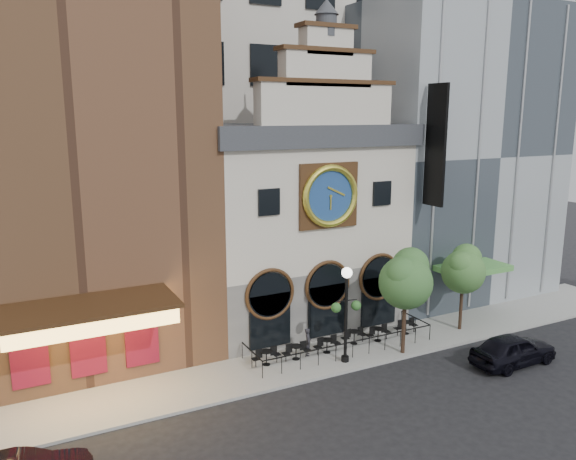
{
  "coord_description": "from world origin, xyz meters",
  "views": [
    {
      "loc": [
        -15.82,
        -22.18,
        12.94
      ],
      "look_at": [
        -1.44,
        6.0,
        6.38
      ],
      "focal_mm": 35.0,
      "sensor_mm": 36.0,
      "label": 1
    }
  ],
  "objects_px": {
    "lamppost": "(346,304)",
    "tree_left": "(406,278)",
    "bistro_3": "(354,336)",
    "car_right": "(513,349)",
    "tree_right": "(464,268)",
    "bistro_4": "(378,333)",
    "bistro_1": "(296,351)",
    "bistro_2": "(327,345)",
    "bistro_5": "(406,326)",
    "pedestrian": "(308,342)",
    "bistro_0": "(266,356)"
  },
  "relations": [
    {
      "from": "bistro_5",
      "to": "pedestrian",
      "type": "bearing_deg",
      "value": 179.73
    },
    {
      "from": "bistro_4",
      "to": "bistro_1",
      "type": "bearing_deg",
      "value": -179.56
    },
    {
      "from": "tree_right",
      "to": "bistro_4",
      "type": "bearing_deg",
      "value": 172.77
    },
    {
      "from": "bistro_5",
      "to": "tree_left",
      "type": "height_order",
      "value": "tree_left"
    },
    {
      "from": "bistro_0",
      "to": "bistro_3",
      "type": "bearing_deg",
      "value": 2.17
    },
    {
      "from": "bistro_5",
      "to": "bistro_3",
      "type": "bearing_deg",
      "value": 177.5
    },
    {
      "from": "bistro_5",
      "to": "tree_left",
      "type": "distance_m",
      "value": 4.63
    },
    {
      "from": "bistro_3",
      "to": "car_right",
      "type": "relative_size",
      "value": 0.32
    },
    {
      "from": "lamppost",
      "to": "bistro_1",
      "type": "bearing_deg",
      "value": 157.52
    },
    {
      "from": "lamppost",
      "to": "tree_right",
      "type": "relative_size",
      "value": 0.99
    },
    {
      "from": "bistro_1",
      "to": "pedestrian",
      "type": "xyz_separation_m",
      "value": [
        0.83,
        0.19,
        0.29
      ]
    },
    {
      "from": "bistro_2",
      "to": "lamppost",
      "type": "height_order",
      "value": "lamppost"
    },
    {
      "from": "bistro_1",
      "to": "car_right",
      "type": "height_order",
      "value": "car_right"
    },
    {
      "from": "bistro_4",
      "to": "lamppost",
      "type": "xyz_separation_m",
      "value": [
        -3.16,
        -1.43,
        2.71
      ]
    },
    {
      "from": "lamppost",
      "to": "bistro_4",
      "type": "bearing_deg",
      "value": 34.23
    },
    {
      "from": "bistro_1",
      "to": "bistro_3",
      "type": "xyz_separation_m",
      "value": [
        3.89,
        0.32,
        0.0
      ]
    },
    {
      "from": "tree_left",
      "to": "tree_right",
      "type": "height_order",
      "value": "tree_left"
    },
    {
      "from": "bistro_1",
      "to": "lamppost",
      "type": "relative_size",
      "value": 0.31
    },
    {
      "from": "bistro_3",
      "to": "lamppost",
      "type": "bearing_deg",
      "value": -134.86
    },
    {
      "from": "bistro_4",
      "to": "pedestrian",
      "type": "distance_m",
      "value": 4.54
    },
    {
      "from": "tree_left",
      "to": "bistro_2",
      "type": "bearing_deg",
      "value": 153.98
    },
    {
      "from": "tree_left",
      "to": "tree_right",
      "type": "distance_m",
      "value": 5.41
    },
    {
      "from": "bistro_1",
      "to": "car_right",
      "type": "distance_m",
      "value": 11.41
    },
    {
      "from": "bistro_3",
      "to": "pedestrian",
      "type": "height_order",
      "value": "pedestrian"
    },
    {
      "from": "tree_left",
      "to": "bistro_0",
      "type": "bearing_deg",
      "value": 165.08
    },
    {
      "from": "bistro_5",
      "to": "car_right",
      "type": "distance_m",
      "value": 6.17
    },
    {
      "from": "bistro_0",
      "to": "pedestrian",
      "type": "distance_m",
      "value": 2.53
    },
    {
      "from": "bistro_3",
      "to": "pedestrian",
      "type": "xyz_separation_m",
      "value": [
        -3.07,
        -0.12,
        0.29
      ]
    },
    {
      "from": "tree_right",
      "to": "car_right",
      "type": "bearing_deg",
      "value": -100.62
    },
    {
      "from": "car_right",
      "to": "lamppost",
      "type": "xyz_separation_m",
      "value": [
        -7.83,
        4.05,
        2.48
      ]
    },
    {
      "from": "bistro_4",
      "to": "tree_right",
      "type": "distance_m",
      "value": 6.53
    },
    {
      "from": "bistro_5",
      "to": "tree_right",
      "type": "distance_m",
      "value": 4.88
    },
    {
      "from": "car_right",
      "to": "bistro_1",
      "type": "bearing_deg",
      "value": 60.89
    },
    {
      "from": "car_right",
      "to": "bistro_2",
      "type": "bearing_deg",
      "value": 55.65
    },
    {
      "from": "lamppost",
      "to": "tree_left",
      "type": "bearing_deg",
      "value": 2.31
    },
    {
      "from": "pedestrian",
      "to": "tree_right",
      "type": "xyz_separation_m",
      "value": [
        10.09,
        -0.86,
        3.04
      ]
    },
    {
      "from": "pedestrian",
      "to": "tree_left",
      "type": "distance_m",
      "value": 6.29
    },
    {
      "from": "bistro_5",
      "to": "pedestrian",
      "type": "height_order",
      "value": "pedestrian"
    },
    {
      "from": "bistro_4",
      "to": "tree_right",
      "type": "xyz_separation_m",
      "value": [
        5.57,
        -0.71,
        3.33
      ]
    },
    {
      "from": "bistro_2",
      "to": "bistro_5",
      "type": "height_order",
      "value": "same"
    },
    {
      "from": "car_right",
      "to": "tree_left",
      "type": "bearing_deg",
      "value": 49.96
    },
    {
      "from": "bistro_2",
      "to": "bistro_3",
      "type": "bearing_deg",
      "value": 9.52
    },
    {
      "from": "bistro_1",
      "to": "tree_left",
      "type": "bearing_deg",
      "value": -18.1
    },
    {
      "from": "bistro_2",
      "to": "bistro_4",
      "type": "bearing_deg",
      "value": 0.94
    },
    {
      "from": "tree_left",
      "to": "lamppost",
      "type": "bearing_deg",
      "value": 172.44
    },
    {
      "from": "bistro_1",
      "to": "tree_left",
      "type": "height_order",
      "value": "tree_left"
    },
    {
      "from": "bistro_0",
      "to": "pedestrian",
      "type": "xyz_separation_m",
      "value": [
        2.51,
        0.09,
        0.29
      ]
    },
    {
      "from": "bistro_5",
      "to": "bistro_1",
      "type": "bearing_deg",
      "value": -178.75
    },
    {
      "from": "bistro_5",
      "to": "lamppost",
      "type": "distance_m",
      "value": 6.11
    },
    {
      "from": "bistro_2",
      "to": "pedestrian",
      "type": "height_order",
      "value": "pedestrian"
    }
  ]
}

